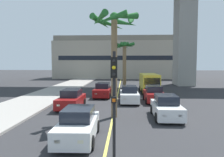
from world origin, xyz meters
TOP-DOWN VIEW (x-y plane):
  - sidewalk_left at (-8.00, 16.00)m, footprint 4.80×80.00m
  - lane_stripe_center at (0.00, 24.00)m, footprint 0.14×56.00m
  - pier_building_backdrop at (0.00, 54.63)m, footprint 31.71×8.04m
  - car_queue_front at (1.24, 21.07)m, footprint 1.89×4.13m
  - car_queue_second at (3.61, 21.50)m, footprint 1.86×4.12m
  - car_queue_third at (-3.59, 18.03)m, footprint 1.87×4.12m
  - car_queue_fourth at (-1.47, 10.52)m, footprint 1.92×4.14m
  - car_queue_fifth at (-1.57, 24.26)m, footprint 1.90×4.13m
  - car_queue_sixth at (3.65, 15.19)m, footprint 1.85×4.11m
  - delivery_van at (3.85, 27.77)m, footprint 2.22×5.28m
  - traffic_light_median_near at (0.40, 8.11)m, footprint 0.24×0.37m
  - palm_tree_near_median at (0.08, 15.18)m, footprint 3.35×3.40m
  - palm_tree_mid_median at (0.75, 28.94)m, footprint 2.71×2.77m

SIDE VIEW (x-z plane):
  - lane_stripe_center at x=0.00m, z-range 0.00..0.01m
  - sidewalk_left at x=-8.00m, z-range 0.00..0.15m
  - car_queue_front at x=1.24m, z-range -0.06..1.50m
  - car_queue_second at x=3.61m, z-range -0.06..1.50m
  - car_queue_third at x=-3.59m, z-range -0.06..1.50m
  - car_queue_fourth at x=-1.47m, z-range -0.06..1.50m
  - car_queue_fifth at x=-1.57m, z-range -0.06..1.50m
  - car_queue_sixth at x=3.65m, z-range -0.06..1.50m
  - delivery_van at x=3.85m, z-range 0.11..2.47m
  - traffic_light_median_near at x=0.40m, z-range 0.61..4.81m
  - pier_building_backdrop at x=0.00m, z-range -0.06..9.87m
  - palm_tree_mid_median at x=0.75m, z-range 1.71..8.16m
  - palm_tree_near_median at x=0.08m, z-range 2.14..9.30m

